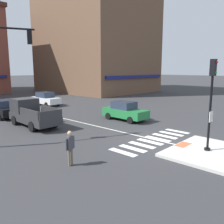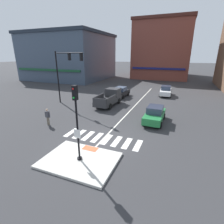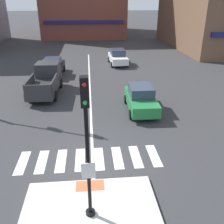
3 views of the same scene
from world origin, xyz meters
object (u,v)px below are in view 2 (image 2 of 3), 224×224
(traffic_light_mast, at_px, (64,68))
(car_green_eastbound_mid, at_px, (155,114))
(car_black_westbound_distant, at_px, (121,92))
(pedestrian_at_curb_left, at_px, (48,116))
(car_white_eastbound_distant, at_px, (166,91))
(pickup_truck_charcoal_westbound_far, at_px, (110,98))
(signal_pole, at_px, (77,118))

(traffic_light_mast, relative_size, car_green_eastbound_mid, 1.70)
(traffic_light_mast, height_order, car_black_westbound_distant, traffic_light_mast)
(car_green_eastbound_mid, xyz_separation_m, car_black_westbound_distant, (-6.73, 8.98, 0.00))
(traffic_light_mast, height_order, pedestrian_at_curb_left, traffic_light_mast)
(car_green_eastbound_mid, height_order, car_black_westbound_distant, same)
(car_white_eastbound_distant, xyz_separation_m, pickup_truck_charcoal_westbound_far, (-6.60, -8.56, 0.17))
(car_green_eastbound_mid, distance_m, car_black_westbound_distant, 11.22)
(car_white_eastbound_distant, bearing_deg, traffic_light_mast, -138.17)
(traffic_light_mast, relative_size, car_black_westbound_distant, 1.68)
(car_green_eastbound_mid, bearing_deg, pickup_truck_charcoal_westbound_far, 148.43)
(car_black_westbound_distant, bearing_deg, pedestrian_at_curb_left, -101.55)
(signal_pole, xyz_separation_m, pickup_truck_charcoal_westbound_far, (-3.22, 12.78, -2.06))
(signal_pole, distance_m, car_black_westbound_distant, 18.11)
(signal_pole, distance_m, pedestrian_at_curb_left, 7.56)
(pedestrian_at_curb_left, bearing_deg, car_black_westbound_distant, 78.45)
(car_white_eastbound_distant, height_order, pickup_truck_charcoal_westbound_far, pickup_truck_charcoal_westbound_far)
(pickup_truck_charcoal_westbound_far, bearing_deg, car_white_eastbound_distant, 52.37)
(car_green_eastbound_mid, distance_m, pedestrian_at_curb_left, 10.61)
(car_green_eastbound_mid, relative_size, pedestrian_at_curb_left, 2.48)
(signal_pole, height_order, car_white_eastbound_distant, signal_pole)
(signal_pole, xyz_separation_m, car_green_eastbound_mid, (3.44, 8.69, -2.23))
(car_white_eastbound_distant, distance_m, pedestrian_at_curb_left, 19.75)
(pickup_truck_charcoal_westbound_far, bearing_deg, car_green_eastbound_mid, -31.57)
(signal_pole, distance_m, pickup_truck_charcoal_westbound_far, 13.34)
(car_white_eastbound_distant, bearing_deg, pickup_truck_charcoal_westbound_far, -127.63)
(pickup_truck_charcoal_westbound_far, bearing_deg, pedestrian_at_curb_left, -108.04)
(car_green_eastbound_mid, height_order, pedestrian_at_curb_left, pedestrian_at_curb_left)
(signal_pole, relative_size, pickup_truck_charcoal_westbound_far, 0.93)
(signal_pole, relative_size, car_black_westbound_distant, 1.15)
(car_green_eastbound_mid, distance_m, pickup_truck_charcoal_westbound_far, 7.82)
(car_black_westbound_distant, relative_size, pedestrian_at_curb_left, 2.51)
(car_white_eastbound_distant, bearing_deg, car_black_westbound_distant, -151.18)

